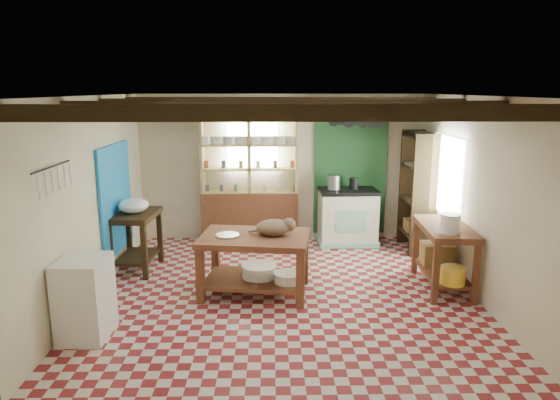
{
  "coord_description": "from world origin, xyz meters",
  "views": [
    {
      "loc": [
        -0.17,
        -6.34,
        2.69
      ],
      "look_at": [
        -0.05,
        0.3,
        1.2
      ],
      "focal_mm": 32.0,
      "sensor_mm": 36.0,
      "label": 1
    }
  ],
  "objects_px": {
    "right_counter": "(443,257)",
    "cat": "(274,227)",
    "work_table": "(255,264)",
    "white_cabinet": "(85,298)",
    "prep_table": "(136,242)",
    "stove": "(347,216)"
  },
  "relations": [
    {
      "from": "prep_table",
      "to": "white_cabinet",
      "type": "bearing_deg",
      "value": -86.43
    },
    {
      "from": "right_counter",
      "to": "work_table",
      "type": "bearing_deg",
      "value": -173.74
    },
    {
      "from": "work_table",
      "to": "cat",
      "type": "relative_size",
      "value": 3.04
    },
    {
      "from": "stove",
      "to": "prep_table",
      "type": "relative_size",
      "value": 1.11
    },
    {
      "from": "white_cabinet",
      "to": "right_counter",
      "type": "xyz_separation_m",
      "value": [
        4.4,
        1.3,
        -0.01
      ]
    },
    {
      "from": "right_counter",
      "to": "cat",
      "type": "relative_size",
      "value": 2.66
    },
    {
      "from": "stove",
      "to": "right_counter",
      "type": "relative_size",
      "value": 0.81
    },
    {
      "from": "work_table",
      "to": "prep_table",
      "type": "height_order",
      "value": "prep_table"
    },
    {
      "from": "stove",
      "to": "work_table",
      "type": "bearing_deg",
      "value": -128.02
    },
    {
      "from": "work_table",
      "to": "right_counter",
      "type": "relative_size",
      "value": 1.15
    },
    {
      "from": "stove",
      "to": "right_counter",
      "type": "xyz_separation_m",
      "value": [
        1.01,
        -2.06,
        -0.05
      ]
    },
    {
      "from": "white_cabinet",
      "to": "cat",
      "type": "relative_size",
      "value": 1.93
    },
    {
      "from": "prep_table",
      "to": "stove",
      "type": "bearing_deg",
      "value": 25.2
    },
    {
      "from": "stove",
      "to": "cat",
      "type": "bearing_deg",
      "value": -123.55
    },
    {
      "from": "work_table",
      "to": "stove",
      "type": "bearing_deg",
      "value": 62.21
    },
    {
      "from": "work_table",
      "to": "white_cabinet",
      "type": "bearing_deg",
      "value": -139.8
    },
    {
      "from": "work_table",
      "to": "prep_table",
      "type": "distance_m",
      "value": 2.02
    },
    {
      "from": "work_table",
      "to": "white_cabinet",
      "type": "xyz_separation_m",
      "value": [
        -1.83,
        -1.17,
        0.05
      ]
    },
    {
      "from": "prep_table",
      "to": "cat",
      "type": "height_order",
      "value": "cat"
    },
    {
      "from": "prep_table",
      "to": "right_counter",
      "type": "bearing_deg",
      "value": -5.69
    },
    {
      "from": "prep_table",
      "to": "white_cabinet",
      "type": "relative_size",
      "value": 1.0
    },
    {
      "from": "prep_table",
      "to": "white_cabinet",
      "type": "distance_m",
      "value": 2.06
    }
  ]
}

